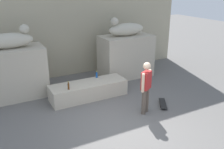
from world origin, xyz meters
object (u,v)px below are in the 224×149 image
at_px(statue_reclining_left, 10,40).
at_px(bottle_blue, 97,75).
at_px(bottle_brown, 68,86).
at_px(skater, 146,86).
at_px(statue_reclining_right, 126,29).
at_px(skateboard, 163,103).

xyz_separation_m(statue_reclining_left, bottle_blue, (2.74, -0.94, -1.42)).
bearing_deg(bottle_brown, skater, -39.93).
xyz_separation_m(statue_reclining_right, skateboard, (-0.30, -3.02, -2.02)).
relative_size(statue_reclining_right, skateboard, 2.06).
bearing_deg(skateboard, skater, -49.24).
relative_size(bottle_blue, bottle_brown, 0.89).
bearing_deg(bottle_blue, statue_reclining_left, 161.07).
bearing_deg(skateboard, statue_reclining_left, -93.33).
bearing_deg(bottle_blue, skateboard, -54.47).
distance_m(statue_reclining_left, skater, 4.77).
relative_size(skateboard, bottle_blue, 3.11).
distance_m(statue_reclining_right, skater, 3.53).
xyz_separation_m(skateboard, bottle_brown, (-2.76, 1.50, 0.61)).
xyz_separation_m(skater, bottle_blue, (-0.66, 2.20, -0.26)).
relative_size(statue_reclining_left, bottle_blue, 6.41).
xyz_separation_m(statue_reclining_left, statue_reclining_right, (4.52, 0.00, 0.00)).
bearing_deg(skater, bottle_blue, -103.05).
xyz_separation_m(statue_reclining_left, skateboard, (4.22, -3.02, -2.02)).
height_order(bottle_blue, bottle_brown, bottle_brown).
bearing_deg(skateboard, bottle_blue, -112.25).
xyz_separation_m(skater, skateboard, (0.82, 0.12, -0.86)).
height_order(statue_reclining_left, bottle_blue, statue_reclining_left).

